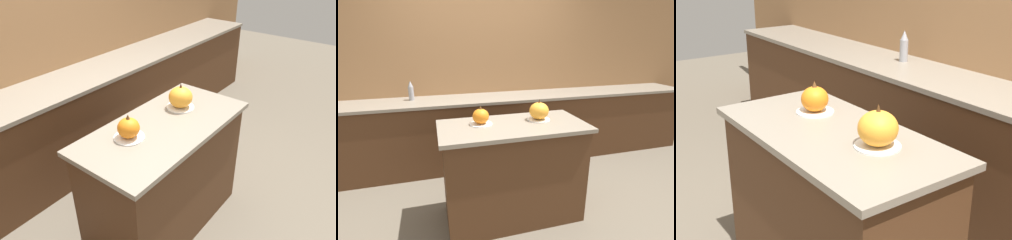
% 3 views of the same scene
% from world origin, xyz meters
% --- Properties ---
extents(ground_plane, '(12.00, 12.00, 0.00)m').
position_xyz_m(ground_plane, '(0.00, 0.00, 0.00)').
color(ground_plane, '#665B4C').
extents(wall_back, '(8.00, 0.06, 2.50)m').
position_xyz_m(wall_back, '(0.00, 1.52, 1.25)').
color(wall_back, '#9E7047').
rests_on(wall_back, ground_plane).
extents(kitchen_island, '(1.31, 0.64, 0.94)m').
position_xyz_m(kitchen_island, '(0.00, 0.00, 0.47)').
color(kitchen_island, '#4C2D19').
rests_on(kitchen_island, ground_plane).
extents(back_counter, '(6.00, 0.60, 0.92)m').
position_xyz_m(back_counter, '(0.00, 1.19, 0.46)').
color(back_counter, '#4C2D19').
rests_on(back_counter, ground_plane).
extents(pumpkin_cake_left, '(0.20, 0.20, 0.17)m').
position_xyz_m(pumpkin_cake_left, '(-0.27, 0.08, 1.00)').
color(pumpkin_cake_left, white).
rests_on(pumpkin_cake_left, kitchen_island).
extents(pumpkin_cake_right, '(0.21, 0.21, 0.20)m').
position_xyz_m(pumpkin_cake_right, '(0.27, 0.06, 1.02)').
color(pumpkin_cake_right, white).
rests_on(pumpkin_cake_right, kitchen_island).
extents(bottle_tall, '(0.06, 0.06, 0.24)m').
position_xyz_m(bottle_tall, '(-0.91, 1.29, 1.04)').
color(bottle_tall, '#99999E').
rests_on(bottle_tall, back_counter).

